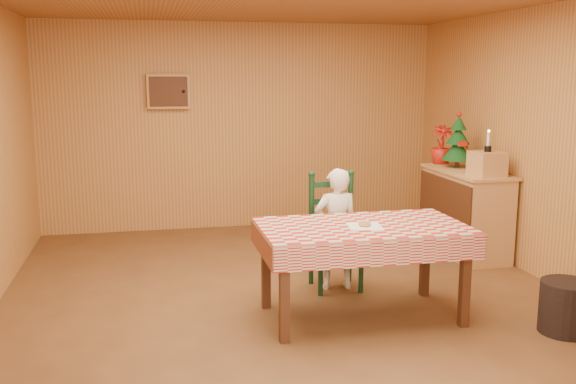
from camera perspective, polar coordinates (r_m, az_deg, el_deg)
The scene contains 13 objects.
ground at distance 5.62m, azimuth 0.44°, elevation -9.93°, with size 6.00×6.00×0.00m, color brown.
cabin_walls at distance 5.79m, azimuth -0.74°, elevation 9.13°, with size 5.10×6.05×2.65m.
dining_table at distance 5.18m, azimuth 6.63°, elevation -3.81°, with size 1.66×0.96×0.77m.
ladder_chair at distance 5.95m, azimuth 4.13°, elevation -3.73°, with size 0.44×0.40×1.08m.
seated_child at distance 5.88m, azimuth 4.30°, elevation -3.30°, with size 0.41×0.27×1.12m, color white.
napkin at distance 5.11m, azimuth 6.83°, elevation -3.04°, with size 0.26×0.26×0.00m, color white.
donut at distance 5.11m, azimuth 6.84°, elevation -2.84°, with size 0.10×0.10×0.03m, color #B98B42.
shelf_unit at distance 7.31m, azimuth 15.43°, elevation -1.73°, with size 0.54×1.24×0.93m.
crate at distance 6.87m, azimuth 17.27°, elevation 2.41°, with size 0.30×0.30×0.25m, color tan.
christmas_tree at distance 7.42m, azimuth 14.87°, elevation 4.30°, with size 0.34×0.34×0.62m.
flower_arrangement at distance 7.67m, azimuth 13.49°, elevation 4.11°, with size 0.25×0.25×0.45m, color #B51B10.
candle_set at distance 6.84m, azimuth 17.36°, elevation 3.98°, with size 0.07×0.07×0.22m.
storage_bin at distance 5.42m, azimuth 23.50°, elevation -9.37°, with size 0.40×0.40×0.40m, color black.
Camera 1 is at (-1.17, -5.14, 1.95)m, focal length 40.00 mm.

